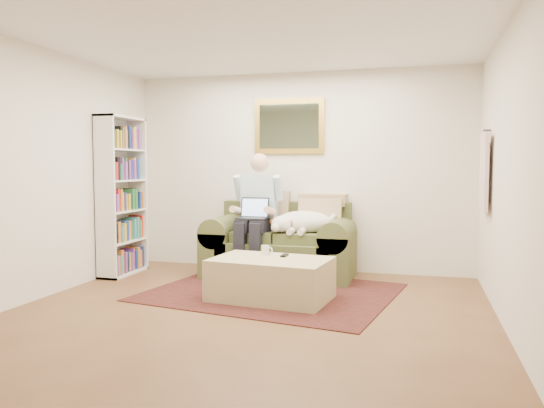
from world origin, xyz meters
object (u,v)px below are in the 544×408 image
at_px(ottoman, 271,279).
at_px(bookshelf, 122,196).
at_px(sofa, 280,251).
at_px(coffee_mug, 265,250).
at_px(sleeping_dog, 304,222).
at_px(seated_man, 255,216).
at_px(laptop, 253,213).

height_order(ottoman, bookshelf, bookshelf).
height_order(sofa, coffee_mug, sofa).
relative_size(sofa, sleeping_dog, 2.43).
bearing_deg(bookshelf, coffee_mug, -15.43).
bearing_deg(sleeping_dog, bookshelf, -172.26).
height_order(seated_man, bookshelf, bookshelf).
distance_m(seated_man, laptop, 0.08).
xyz_separation_m(sofa, ottoman, (0.21, -1.18, -0.10)).
distance_m(coffee_mug, bookshelf, 2.20).
distance_m(ottoman, coffee_mug, 0.36).
xyz_separation_m(sofa, laptop, (-0.27, -0.24, 0.49)).
height_order(sofa, bookshelf, bookshelf).
bearing_deg(coffee_mug, ottoman, -60.38).
bearing_deg(coffee_mug, bookshelf, 164.57).
distance_m(sofa, ottoman, 1.21).
height_order(sleeping_dog, coffee_mug, sleeping_dog).
height_order(sofa, laptop, laptop).
height_order(sofa, sleeping_dog, sofa).
distance_m(sofa, seated_man, 0.56).
relative_size(seated_man, coffee_mug, 15.37).
height_order(seated_man, ottoman, seated_man).
bearing_deg(coffee_mug, sleeping_dog, 74.93).
distance_m(sofa, bookshelf, 2.13).
distance_m(seated_man, sleeping_dog, 0.61).
xyz_separation_m(sofa, bookshelf, (-1.97, -0.40, 0.68)).
height_order(sleeping_dog, ottoman, sleeping_dog).
bearing_deg(laptop, coffee_mug, -63.64).
distance_m(laptop, sleeping_dog, 0.63).
bearing_deg(ottoman, sleeping_dog, 83.81).
relative_size(seated_man, ottoman, 1.30).
relative_size(laptop, sleeping_dog, 0.47).
height_order(seated_man, laptop, seated_man).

